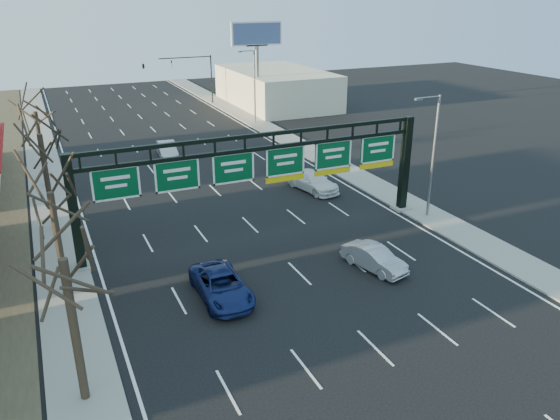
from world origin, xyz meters
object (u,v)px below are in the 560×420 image
car_silver_sedan (374,258)px  car_blue_suv (221,285)px  sign_gantry (262,171)px  car_white_wagon (313,181)px

car_silver_sedan → car_blue_suv: bearing=161.5°
sign_gantry → car_silver_sedan: size_ratio=5.73×
car_white_wagon → car_blue_suv: bearing=-144.5°
car_blue_suv → car_white_wagon: car_white_wagon is taller
car_silver_sedan → car_white_wagon: (3.19, 14.04, 0.07)m
car_blue_suv → car_silver_sedan: car_blue_suv is taller
car_silver_sedan → car_white_wagon: size_ratio=0.80×
sign_gantry → car_blue_suv: size_ratio=4.61×
car_silver_sedan → car_white_wagon: 14.40m
sign_gantry → car_white_wagon: size_ratio=4.59×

